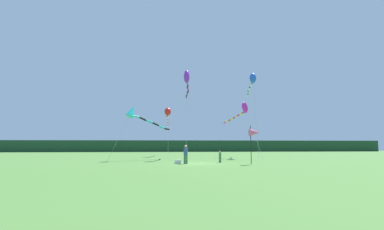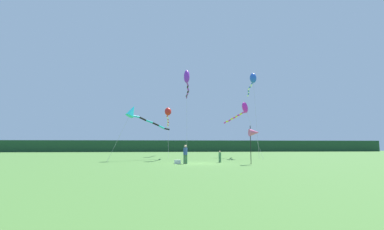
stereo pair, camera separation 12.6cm
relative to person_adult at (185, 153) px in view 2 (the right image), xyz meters
The scene contains 11 objects.
ground_plane 1.58m from the person_adult, 19.25° to the left, with size 120.00×120.00×0.00m, color #477533.
distant_treeline 45.44m from the person_adult, 88.49° to the left, with size 108.00×2.86×2.85m, color #1E4228.
person_adult is the anchor object (origin of this frame).
person_child 3.77m from the person_adult, 23.28° to the left, with size 0.25×0.25×1.13m.
cooler_box 1.06m from the person_adult, 163.44° to the left, with size 0.56×0.40×0.34m, color silver.
banner_flag_pole 6.43m from the person_adult, 10.60° to the right, with size 0.90×0.70×3.41m.
kite_red 17.85m from the person_adult, 95.16° to the left, with size 1.01×9.92×7.49m.
kite_blue 18.63m from the person_adult, 49.25° to the left, with size 1.24×7.67×11.79m.
kite_magenta 13.77m from the person_adult, 49.98° to the left, with size 3.30×6.77×7.32m.
kite_purple 12.69m from the person_adult, 85.00° to the left, with size 0.90×9.09×11.17m.
kite_cyan 9.23m from the person_adult, 130.03° to the left, with size 6.48×5.51×6.29m.
Camera 2 is at (-2.92, -25.40, 1.69)m, focal length 25.67 mm.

